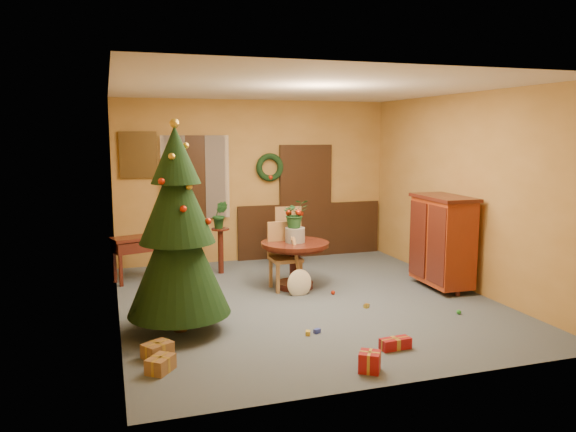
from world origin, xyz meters
name	(u,v)px	position (x,y,z in m)	size (l,w,h in m)	color
room_envelope	(267,199)	(0.21, 2.70, 1.12)	(5.50, 5.50, 5.50)	#3C4857
dining_table	(295,256)	(0.06, 0.68, 0.49)	(1.02, 1.02, 0.70)	black
urn	(295,235)	(0.06, 0.68, 0.81)	(0.30, 0.30, 0.22)	slate
centerpiece_plant	(295,214)	(0.06, 0.68, 1.13)	(0.38, 0.33, 0.42)	#1E4C23
chair_near	(284,253)	(-0.10, 0.72, 0.54)	(0.44, 0.44, 1.00)	olive
chair_far	(287,234)	(0.39, 2.10, 0.57)	(0.50, 0.50, 1.06)	olive
guitar	(299,266)	(0.00, 0.29, 0.43)	(0.37, 0.17, 0.86)	white
plant_stand	(221,245)	(-0.83, 1.90, 0.47)	(0.29, 0.29, 0.76)	black
stand_plant	(220,215)	(-0.83, 1.90, 0.99)	(0.25, 0.20, 0.46)	#19471E
christmas_tree	(178,233)	(-1.82, -0.67, 1.18)	(1.20, 1.20, 2.48)	#382111
writing_desk	(138,248)	(-2.15, 1.79, 0.54)	(0.89, 0.62, 0.72)	black
sideboard	(442,239)	(2.15, -0.01, 0.75)	(0.60, 1.10, 1.40)	#521809
gift_a	(158,350)	(-2.15, -1.40, 0.08)	(0.36, 0.33, 0.16)	brown
gift_b	(370,362)	(-0.20, -2.40, 0.10)	(0.27, 0.27, 0.20)	maroon
gift_c	(161,364)	(-2.15, -1.78, 0.08)	(0.32, 0.34, 0.15)	brown
gift_d	(395,343)	(0.32, -1.96, 0.06)	(0.35, 0.16, 0.12)	maroon
toy_a	(317,331)	(-0.31, -1.25, 0.03)	(0.08, 0.05, 0.05)	#2739AC
toy_b	(459,312)	(1.67, -1.17, 0.03)	(0.06, 0.06, 0.06)	#238226
toy_c	(308,333)	(-0.44, -1.28, 0.03)	(0.08, 0.05, 0.05)	gold
toy_d	(333,293)	(0.47, 0.16, 0.03)	(0.06, 0.06, 0.06)	#B4230C
toy_e	(366,306)	(0.66, -0.55, 0.03)	(0.08, 0.05, 0.05)	gold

